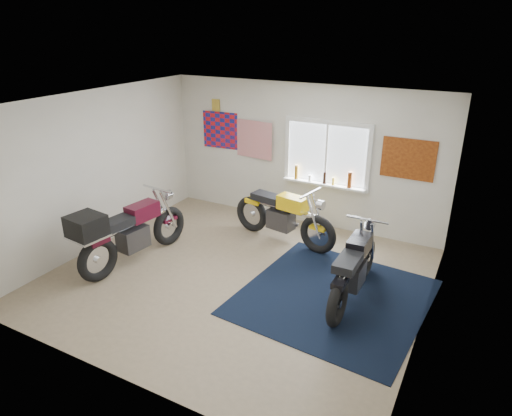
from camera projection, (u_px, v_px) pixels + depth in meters
The scene contains 10 objects.
ground at pixel (237, 277), 7.15m from camera, with size 5.50×5.50×0.00m, color #9E896B.
room_shell at pixel (235, 178), 6.53m from camera, with size 5.50×5.50×5.50m.
navy_rug at pixel (333, 297), 6.63m from camera, with size 2.50×2.60×0.01m, color black.
window_assembly at pixel (326, 158), 8.43m from camera, with size 1.66×0.17×1.26m.
oil_bottles at pixel (328, 177), 8.47m from camera, with size 1.13×0.09×0.30m.
flag_display at pixel (216, 105), 9.18m from camera, with size 1.60×0.10×1.17m.
triumph_poster at pixel (408, 159), 7.74m from camera, with size 0.90×0.03×0.70m, color #A54C14.
yellow_triumph at pixel (283, 217), 8.16m from camera, with size 2.13×0.67×1.08m.
black_chrome_bike at pixel (354, 270), 6.46m from camera, with size 0.63×2.05×1.05m.
maroon_tourer at pixel (126, 232), 7.31m from camera, with size 0.78×2.22×1.13m.
Camera 1 is at (3.17, -5.33, 3.73)m, focal length 32.00 mm.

